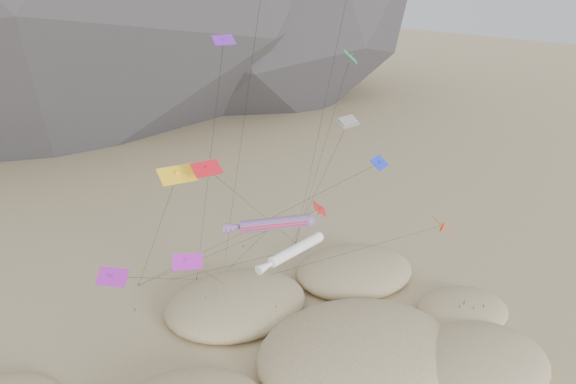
% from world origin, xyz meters
% --- Properties ---
extents(dunes, '(50.41, 38.29, 3.64)m').
position_xyz_m(dunes, '(-0.68, 4.75, 0.69)').
color(dunes, '#CCB789').
rests_on(dunes, ground).
extents(dune_grass, '(41.40, 29.47, 1.50)m').
position_xyz_m(dune_grass, '(-0.35, 4.09, 0.85)').
color(dune_grass, black).
rests_on(dune_grass, ground).
extents(kite_stakes, '(21.20, 7.21, 0.30)m').
position_xyz_m(kite_stakes, '(2.06, 23.74, 0.15)').
color(kite_stakes, '#3F2D1E').
rests_on(kite_stakes, ground).
extents(rainbow_tube_kite, '(6.44, 15.62, 12.38)m').
position_xyz_m(rainbow_tube_kite, '(-0.48, 9.73, 11.56)').
color(rainbow_tube_kite, red).
rests_on(rainbow_tube_kite, ground).
extents(white_tube_kite, '(7.96, 17.39, 9.67)m').
position_xyz_m(white_tube_kite, '(1.18, 9.16, 8.94)').
color(white_tube_kite, white).
rests_on(white_tube_kite, ground).
extents(multi_parafoil, '(5.73, 15.87, 19.57)m').
position_xyz_m(multi_parafoil, '(6.14, 8.89, 18.86)').
color(multi_parafoil, '#EE4A19').
rests_on(multi_parafoil, ground).
extents(delta_kites, '(31.41, 20.97, 29.21)m').
position_xyz_m(delta_kites, '(1.40, 10.42, 16.08)').
color(delta_kites, silver).
rests_on(delta_kites, ground).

